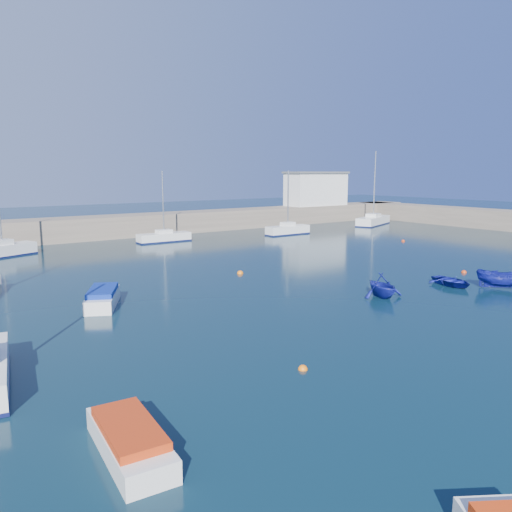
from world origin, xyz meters
TOP-DOWN VIEW (x-y plane):
  - ground at (0.00, 0.00)m, footprint 220.00×220.00m
  - back_wall at (0.00, 46.00)m, footprint 96.00×4.50m
  - right_arm at (44.00, 32.00)m, footprint 4.50×32.00m
  - harbor_office at (30.00, 46.00)m, footprint 10.00×4.00m
  - sailboat_5 at (-16.35, 37.96)m, footprint 6.27×3.91m
  - sailboat_6 at (0.32, 38.62)m, footprint 6.07×1.78m
  - sailboat_7 at (15.97, 35.73)m, footprint 5.97×1.69m
  - sailboat_8 at (33.83, 37.42)m, footprint 8.64×5.30m
  - motorboat_0 at (-19.14, -0.50)m, footprint 1.77×4.22m
  - motorboat_1 at (-14.51, 15.47)m, footprint 3.31×4.55m
  - dinghy_center at (6.98, 6.64)m, footprint 2.64×3.37m
  - dinghy_left at (0.49, 7.30)m, footprint 3.22×3.49m
  - dinghy_right at (8.99, 4.06)m, footprint 2.98×3.62m
  - buoy_0 at (-11.24, 1.29)m, footprint 0.39×0.39m
  - buoy_1 at (11.85, 8.75)m, footprint 0.42×0.42m
  - buoy_2 at (12.32, 7.58)m, footprint 0.46×0.46m
  - buoy_3 at (-2.67, 18.64)m, footprint 0.50×0.50m
  - buoy_4 at (22.68, 23.11)m, footprint 0.41×0.41m

SIDE VIEW (x-z plane):
  - ground at x=0.00m, z-range 0.00..0.00m
  - buoy_0 at x=-11.24m, z-range -0.20..0.20m
  - buoy_1 at x=11.85m, z-range -0.21..0.21m
  - buoy_2 at x=12.32m, z-range -0.23..0.23m
  - buoy_3 at x=-2.67m, z-range -0.25..0.25m
  - buoy_4 at x=22.68m, z-range -0.20..0.20m
  - dinghy_center at x=6.98m, z-range 0.00..0.63m
  - motorboat_0 at x=-19.14m, z-range -0.03..0.89m
  - motorboat_1 at x=-14.51m, z-range -0.03..1.03m
  - sailboat_6 at x=0.32m, z-range -3.42..4.53m
  - sailboat_7 at x=15.97m, z-range -3.36..4.62m
  - sailboat_5 at x=-16.35m, z-range -3.43..4.71m
  - dinghy_right at x=8.99m, z-range 0.00..1.34m
  - sailboat_8 at x=33.83m, z-range -4.75..6.11m
  - dinghy_left at x=0.49m, z-range 0.00..1.53m
  - back_wall at x=0.00m, z-range 0.00..2.60m
  - right_arm at x=44.00m, z-range 0.00..2.60m
  - harbor_office at x=30.00m, z-range 2.60..7.60m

